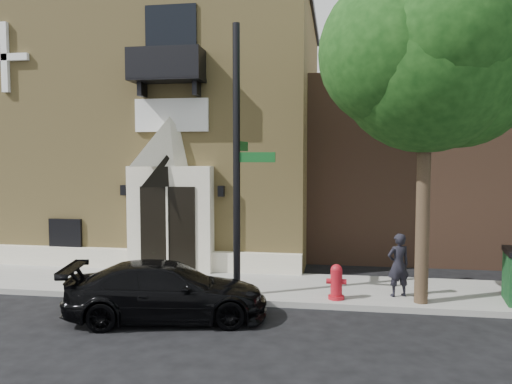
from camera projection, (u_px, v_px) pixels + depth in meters
ground at (174, 302)px, 12.44m from camera, size 120.00×120.00×0.00m
sidewalk at (226, 286)px, 13.76m from camera, size 42.00×3.00×0.15m
church at (165, 132)px, 20.42m from camera, size 12.20×11.01×9.30m
street_tree_left at (428, 59)px, 11.42m from camera, size 4.97×4.38×7.77m
black_sedan at (167, 291)px, 11.10m from camera, size 4.72×2.69×1.29m
street_sign at (238, 161)px, 12.31m from camera, size 1.07×1.09×6.72m
fire_hydrant at (336, 282)px, 12.19m from camera, size 0.49×0.39×0.86m
planter at (163, 257)px, 15.30m from camera, size 0.88×0.81×0.81m
pedestrian_near at (398, 265)px, 12.42m from camera, size 0.68×0.56×1.59m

